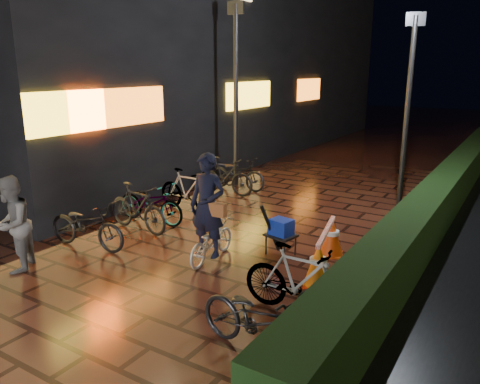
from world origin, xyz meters
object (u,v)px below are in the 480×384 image
Objects in this scene: cyclist at (209,222)px; traffic_barrier at (325,249)px; bystander_person at (12,224)px; cart_assembly at (280,229)px.

cyclist is 2.16m from traffic_barrier.
cart_assembly is at bearing 94.23° from bystander_person.
cyclist is 1.09× the size of traffic_barrier.
bystander_person is 1.67× the size of cart_assembly.
cart_assembly is (3.67, 3.12, -0.33)m from bystander_person.
bystander_person is at bearing -141.14° from cyclist.
bystander_person reaches higher than traffic_barrier.
bystander_person reaches higher than cart_assembly.
bystander_person is 4.83m from cart_assembly.
traffic_barrier is at bearing 21.81° from cyclist.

